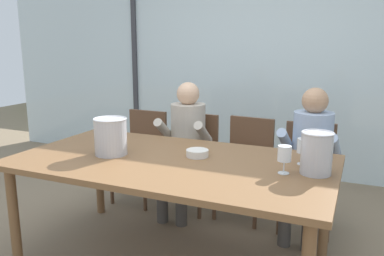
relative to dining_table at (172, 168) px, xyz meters
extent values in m
plane|color=#847056|center=(0.00, 1.00, -0.70)|extent=(14.00, 14.00, 0.00)
cube|color=silver|center=(0.00, 2.28, 0.60)|extent=(7.38, 0.03, 2.60)
cube|color=#38383D|center=(-1.66, 2.26, 0.60)|extent=(0.06, 0.06, 2.60)
cube|color=#568942|center=(0.00, 6.41, 0.23)|extent=(13.38, 2.40, 1.85)
cube|color=brown|center=(0.00, 0.00, 0.05)|extent=(2.18, 1.17, 0.04)
cylinder|color=brown|center=(-0.99, -0.49, -0.34)|extent=(0.07, 0.07, 0.73)
cylinder|color=brown|center=(-0.99, 0.49, -0.34)|extent=(0.07, 0.07, 0.73)
cylinder|color=brown|center=(0.99, 0.49, -0.34)|extent=(0.07, 0.07, 0.73)
cube|color=brown|center=(-0.81, 0.88, -0.25)|extent=(0.45, 0.45, 0.03)
cube|color=brown|center=(-0.81, 1.08, -0.03)|extent=(0.42, 0.05, 0.42)
cylinder|color=brown|center=(-1.01, 0.69, -0.48)|extent=(0.04, 0.04, 0.44)
cylinder|color=brown|center=(-0.63, 0.68, -0.48)|extent=(0.04, 0.04, 0.44)
cylinder|color=brown|center=(-1.00, 1.07, -0.48)|extent=(0.04, 0.04, 0.44)
cylinder|color=brown|center=(-0.62, 1.06, -0.48)|extent=(0.04, 0.04, 0.44)
cube|color=brown|center=(-0.28, 0.92, -0.25)|extent=(0.45, 0.45, 0.03)
cube|color=brown|center=(-0.27, 1.12, -0.03)|extent=(0.42, 0.04, 0.42)
cylinder|color=brown|center=(-0.47, 0.73, -0.48)|extent=(0.04, 0.04, 0.44)
cylinder|color=brown|center=(-0.09, 0.73, -0.48)|extent=(0.04, 0.04, 0.44)
cylinder|color=brown|center=(-0.46, 1.11, -0.48)|extent=(0.04, 0.04, 0.44)
cylinder|color=brown|center=(-0.08, 1.11, -0.48)|extent=(0.04, 0.04, 0.44)
cube|color=brown|center=(0.24, 0.94, -0.25)|extent=(0.47, 0.47, 0.03)
cube|color=brown|center=(0.26, 1.14, -0.03)|extent=(0.42, 0.07, 0.42)
cylinder|color=brown|center=(0.04, 0.76, -0.48)|extent=(0.04, 0.04, 0.44)
cylinder|color=brown|center=(0.42, 0.73, -0.48)|extent=(0.04, 0.04, 0.44)
cylinder|color=brown|center=(0.07, 1.14, -0.48)|extent=(0.04, 0.04, 0.44)
cylinder|color=brown|center=(0.45, 1.11, -0.48)|extent=(0.04, 0.04, 0.44)
cube|color=brown|center=(0.80, 0.91, -0.25)|extent=(0.47, 0.47, 0.03)
cube|color=brown|center=(0.79, 1.11, -0.03)|extent=(0.42, 0.06, 0.42)
cylinder|color=brown|center=(0.62, 0.71, -0.48)|extent=(0.04, 0.04, 0.44)
cylinder|color=brown|center=(1.00, 0.73, -0.48)|extent=(0.04, 0.04, 0.44)
cylinder|color=brown|center=(0.60, 1.09, -0.48)|extent=(0.04, 0.04, 0.44)
cylinder|color=brown|center=(0.98, 1.11, -0.48)|extent=(0.04, 0.04, 0.44)
cylinder|color=#B7AD9E|center=(-0.29, 0.94, 0.04)|extent=(0.34, 0.34, 0.52)
sphere|color=#DBAD89|center=(-0.29, 0.94, 0.40)|extent=(0.21, 0.21, 0.21)
cube|color=#47423D|center=(-0.37, 0.73, -0.22)|extent=(0.15, 0.41, 0.13)
cube|color=#47423D|center=(-0.19, 0.74, -0.22)|extent=(0.15, 0.41, 0.13)
cylinder|color=#47423D|center=(-0.36, 0.53, -0.47)|extent=(0.10, 0.10, 0.46)
cylinder|color=#47423D|center=(-0.18, 0.54, -0.47)|extent=(0.10, 0.10, 0.46)
cylinder|color=#B7AD9E|center=(-0.48, 0.81, 0.07)|extent=(0.10, 0.33, 0.26)
cylinder|color=#B7AD9E|center=(-0.10, 0.83, 0.07)|extent=(0.10, 0.33, 0.26)
cylinder|color=#9EB2D1|center=(0.82, 0.94, 0.04)|extent=(0.35, 0.35, 0.52)
sphere|color=tan|center=(0.82, 0.94, 0.40)|extent=(0.21, 0.21, 0.21)
cube|color=#47423D|center=(0.72, 0.74, -0.22)|extent=(0.16, 0.41, 0.13)
cube|color=#47423D|center=(0.89, 0.73, -0.22)|extent=(0.16, 0.41, 0.13)
cylinder|color=#47423D|center=(0.70, 0.55, -0.47)|extent=(0.10, 0.10, 0.46)
cylinder|color=#47423D|center=(0.88, 0.53, -0.47)|extent=(0.10, 0.10, 0.46)
cylinder|color=#9EB2D1|center=(0.62, 0.83, 0.07)|extent=(0.11, 0.33, 0.26)
cylinder|color=#9EB2D1|center=(1.00, 0.80, 0.07)|extent=(0.11, 0.33, 0.26)
cylinder|color=#B7B7BC|center=(-0.45, -0.06, 0.20)|extent=(0.23, 0.23, 0.26)
torus|color=silver|center=(-0.45, -0.06, 0.33)|extent=(0.24, 0.24, 0.01)
cylinder|color=#B7B7BC|center=(0.94, 0.08, 0.19)|extent=(0.19, 0.19, 0.26)
torus|color=silver|center=(0.94, 0.08, 0.32)|extent=(0.20, 0.20, 0.01)
cylinder|color=silver|center=(0.14, 0.13, 0.09)|extent=(0.16, 0.16, 0.05)
cylinder|color=silver|center=(-0.68, 0.26, 0.07)|extent=(0.07, 0.07, 0.00)
cylinder|color=silver|center=(-0.68, 0.26, 0.11)|extent=(0.01, 0.01, 0.07)
cylinder|color=silver|center=(-0.68, 0.26, 0.19)|extent=(0.08, 0.08, 0.09)
cylinder|color=#560C1E|center=(-0.68, 0.26, 0.17)|extent=(0.07, 0.07, 0.04)
cylinder|color=silver|center=(0.84, 0.24, 0.07)|extent=(0.07, 0.07, 0.00)
cylinder|color=silver|center=(0.84, 0.24, 0.11)|extent=(0.01, 0.01, 0.07)
cylinder|color=silver|center=(0.84, 0.24, 0.19)|extent=(0.08, 0.08, 0.09)
cylinder|color=maroon|center=(0.84, 0.24, 0.17)|extent=(0.07, 0.07, 0.04)
cylinder|color=silver|center=(0.76, 0.01, 0.07)|extent=(0.07, 0.07, 0.00)
cylinder|color=silver|center=(0.76, 0.01, 0.11)|extent=(0.01, 0.01, 0.07)
cylinder|color=silver|center=(0.76, 0.01, 0.19)|extent=(0.08, 0.08, 0.09)
cylinder|color=#560C1E|center=(0.76, 0.01, 0.17)|extent=(0.07, 0.07, 0.04)
camera|label=1|loc=(1.17, -2.32, 0.85)|focal=36.79mm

